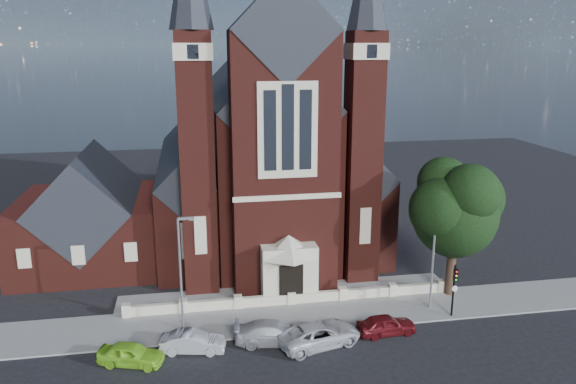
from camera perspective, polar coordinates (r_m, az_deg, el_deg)
name	(u,v)px	position (r m, az deg, el deg)	size (l,w,h in m)	color
ground	(274,263)	(50.82, -1.44, -7.20)	(120.00, 120.00, 0.00)	black
pavement_strip	(296,317)	(41.40, 0.83, -12.55)	(60.00, 5.00, 0.12)	gray
forecourt_paving	(286,293)	(44.93, -0.16, -10.25)	(26.00, 3.00, 0.14)	gray
forecourt_wall	(291,304)	(43.15, 0.32, -11.35)	(24.00, 0.40, 0.90)	beige
church	(261,157)	(56.05, -2.73, 3.62)	(20.01, 34.90, 29.20)	#4D1B14
parish_hall	(90,220)	(52.58, -19.51, -2.67)	(12.00, 12.20, 10.24)	#4D1B14
street_tree	(459,211)	(43.85, 16.94, -1.83)	(6.40, 6.60, 10.70)	black
street_lamp_left	(182,267)	(38.41, -10.76, -7.53)	(1.16, 0.22, 8.09)	gray
street_lamp_right	(435,250)	(42.06, 14.68, -5.76)	(1.16, 0.22, 8.09)	gray
traffic_signal	(454,284)	(41.87, 16.55, -8.97)	(0.28, 0.42, 4.00)	black
car_lime_van	(131,354)	(36.90, -15.66, -15.58)	(1.63, 4.04, 1.38)	#91DB2B
car_silver_a	(193,342)	(37.40, -9.65, -14.80)	(1.43, 4.10, 1.35)	#A0A2A7
car_silver_b	(274,333)	(37.82, -1.46, -14.10)	(2.07, 5.10, 1.48)	#A7A9AF
car_white_suv	(319,334)	(37.63, 3.19, -14.23)	(2.56, 5.54, 1.54)	silver
car_dark_red	(386,325)	(39.44, 9.95, -13.14)	(1.62, 4.03, 1.37)	#5D1014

